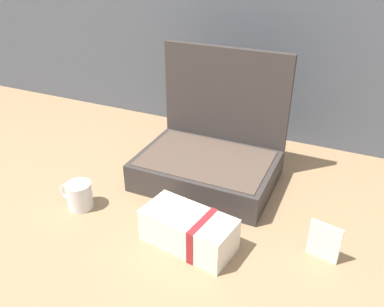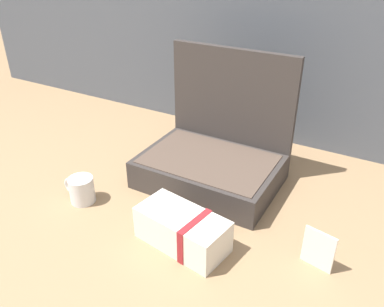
{
  "view_description": "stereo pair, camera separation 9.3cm",
  "coord_description": "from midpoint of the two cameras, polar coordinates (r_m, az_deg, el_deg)",
  "views": [
    {
      "loc": [
        0.43,
        -0.97,
        0.77
      ],
      "look_at": [
        -0.0,
        -0.02,
        0.18
      ],
      "focal_mm": 36.75,
      "sensor_mm": 36.0,
      "label": 1
    },
    {
      "loc": [
        0.51,
        -0.93,
        0.77
      ],
      "look_at": [
        -0.0,
        -0.02,
        0.18
      ],
      "focal_mm": 36.75,
      "sensor_mm": 36.0,
      "label": 2
    }
  ],
  "objects": [
    {
      "name": "open_suitcase",
      "position": [
        1.37,
        0.75,
        -0.25
      ],
      "size": [
        0.46,
        0.34,
        0.44
      ],
      "color": "#332D2B",
      "rests_on": "ground_plane"
    },
    {
      "name": "info_card_left",
      "position": [
        1.1,
        16.32,
        -12.25
      ],
      "size": [
        0.08,
        0.02,
        0.11
      ],
      "primitive_type": "cube",
      "rotation": [
        0.0,
        0.0,
        -0.21
      ],
      "color": "silver",
      "rests_on": "ground_plane"
    },
    {
      "name": "cream_toiletry_bag",
      "position": [
        1.11,
        -2.8,
        -11.15
      ],
      "size": [
        0.27,
        0.16,
        0.11
      ],
      "color": "silver",
      "rests_on": "ground_plane"
    },
    {
      "name": "coffee_mug",
      "position": [
        1.31,
        -18.05,
        -5.85
      ],
      "size": [
        0.12,
        0.08,
        0.09
      ],
      "color": "silver",
      "rests_on": "ground_plane"
    },
    {
      "name": "ground_plane",
      "position": [
        1.31,
        -1.51,
        -6.71
      ],
      "size": [
        6.0,
        6.0,
        0.0
      ],
      "primitive_type": "plane",
      "color": "#8C6D4C"
    }
  ]
}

